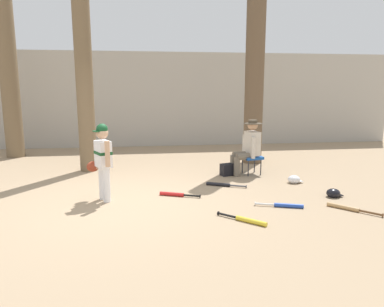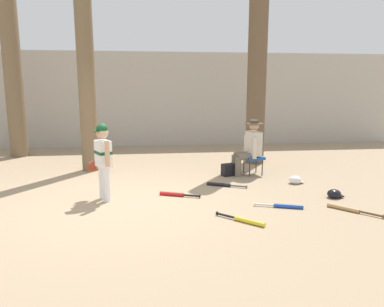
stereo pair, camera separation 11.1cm
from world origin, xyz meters
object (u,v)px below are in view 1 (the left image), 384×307
at_px(seated_spectator, 248,146).
at_px(bat_wood_tan, 347,208).
at_px(batting_helmet_white, 294,179).
at_px(bat_yellow_trainer, 247,220).
at_px(bat_blue_youth, 285,205).
at_px(bat_red_barrel, 175,194).
at_px(tree_far_left, 10,81).
at_px(handbag_beside_stool, 228,170).
at_px(tree_near_player, 84,79).
at_px(batting_helmet_black, 333,193).
at_px(bat_black_composite, 221,185).
at_px(tree_behind_spectator, 255,70).
at_px(young_ballplayer, 102,157).
at_px(folding_stool, 252,158).

height_order(seated_spectator, bat_wood_tan, seated_spectator).
bearing_deg(seated_spectator, batting_helmet_white, -49.24).
relative_size(seated_spectator, bat_yellow_trainer, 1.97).
xyz_separation_m(bat_blue_youth, bat_red_barrel, (-1.68, 0.83, -0.00)).
relative_size(tree_far_left, bat_yellow_trainer, 7.77).
bearing_deg(tree_far_left, handbag_beside_stool, -28.63).
relative_size(tree_near_player, batting_helmet_black, 16.53).
bearing_deg(bat_black_composite, handbag_beside_stool, 68.11).
height_order(tree_behind_spectator, bat_black_composite, tree_behind_spectator).
relative_size(handbag_beside_stool, bat_wood_tan, 0.52).
distance_m(young_ballplayer, bat_blue_youth, 3.08).
xyz_separation_m(tree_near_player, handbag_beside_stool, (3.09, -0.90, -1.96)).
bearing_deg(batting_helmet_white, bat_yellow_trainer, -128.47).
relative_size(tree_near_player, tree_far_left, 0.98).
xyz_separation_m(handbag_beside_stool, tree_far_left, (-5.36, 2.92, 1.93)).
bearing_deg(tree_far_left, young_ballplayer, -56.74).
height_order(folding_stool, batting_helmet_black, folding_stool).
bearing_deg(bat_wood_tan, tree_near_player, 142.67).
bearing_deg(tree_far_left, bat_yellow_trainer, -48.76).
bearing_deg(batting_helmet_white, tree_behind_spectator, 96.25).
height_order(bat_blue_youth, batting_helmet_white, batting_helmet_white).
xyz_separation_m(tree_near_player, bat_red_barrel, (1.80, -2.27, -2.05)).
relative_size(bat_yellow_trainer, batting_helmet_black, 2.17).
relative_size(tree_behind_spectator, bat_black_composite, 7.20).
relative_size(bat_black_composite, bat_wood_tan, 1.14).
bearing_deg(folding_stool, tree_far_left, 153.96).
distance_m(young_ballplayer, folding_stool, 3.40).
height_order(folding_stool, bat_blue_youth, folding_stool).
bearing_deg(tree_far_left, batting_helmet_white, -29.79).
distance_m(tree_near_player, tree_behind_spectator, 4.04).
bearing_deg(folding_stool, batting_helmet_white, -53.81).
bearing_deg(bat_black_composite, seated_spectator, 48.38).
relative_size(handbag_beside_stool, batting_helmet_black, 1.21).
bearing_deg(batting_helmet_black, batting_helmet_white, 106.43).
xyz_separation_m(handbag_beside_stool, bat_wood_tan, (1.31, -2.45, -0.10)).
distance_m(seated_spectator, bat_wood_tan, 2.70).
height_order(tree_near_player, young_ballplayer, tree_near_player).
height_order(bat_blue_youth, batting_helmet_black, batting_helmet_black).
xyz_separation_m(tree_behind_spectator, batting_helmet_white, (0.23, -2.08, -2.24)).
xyz_separation_m(young_ballplayer, bat_wood_tan, (3.81, -1.02, -0.71)).
xyz_separation_m(young_ballplayer, folding_stool, (3.03, 1.48, -0.38)).
bearing_deg(batting_helmet_black, bat_yellow_trainer, -152.48).
bearing_deg(handbag_beside_stool, bat_black_composite, -111.89).
xyz_separation_m(seated_spectator, bat_red_barrel, (-1.72, -1.40, -0.61)).
bearing_deg(handbag_beside_stool, seated_spectator, 3.95).
bearing_deg(folding_stool, seated_spectator, -170.78).
height_order(folding_stool, handbag_beside_stool, folding_stool).
xyz_separation_m(bat_wood_tan, batting_helmet_white, (-0.15, 1.65, 0.04)).
distance_m(young_ballplayer, bat_black_composite, 2.35).
bearing_deg(handbag_beside_stool, bat_blue_youth, -79.83).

